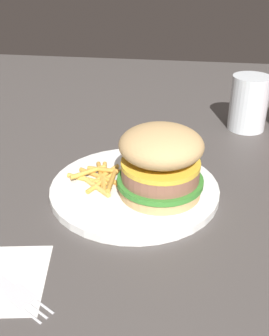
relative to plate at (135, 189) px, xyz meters
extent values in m
plane|color=#47423F|center=(0.01, -0.02, -0.01)|extent=(1.60, 1.60, 0.00)
cylinder|color=white|center=(0.00, 0.00, 0.00)|extent=(0.25, 0.25, 0.01)
cylinder|color=tan|center=(0.01, 0.04, 0.01)|extent=(0.12, 0.12, 0.02)
cylinder|color=#387F2D|center=(0.01, 0.04, 0.03)|extent=(0.12, 0.12, 0.01)
cylinder|color=#8E5B47|center=(0.01, 0.04, 0.04)|extent=(0.11, 0.11, 0.02)
cylinder|color=yellow|center=(0.01, 0.04, 0.05)|extent=(0.11, 0.11, 0.01)
ellipsoid|color=tan|center=(0.01, 0.04, 0.08)|extent=(0.12, 0.12, 0.05)
cylinder|color=gold|center=(0.00, -0.07, 0.01)|extent=(0.02, 0.07, 0.01)
cylinder|color=gold|center=(0.00, -0.05, 0.01)|extent=(0.07, 0.04, 0.01)
cylinder|color=gold|center=(-0.02, -0.06, 0.01)|extent=(0.07, 0.03, 0.01)
cylinder|color=gold|center=(-0.01, -0.05, 0.01)|extent=(0.08, 0.02, 0.01)
cylinder|color=#E5B251|center=(0.02, -0.06, 0.01)|extent=(0.05, 0.06, 0.01)
cylinder|color=gold|center=(-0.02, -0.05, 0.01)|extent=(0.06, 0.03, 0.01)
cylinder|color=gold|center=(-0.01, -0.07, 0.02)|extent=(0.05, 0.05, 0.01)
cylinder|color=gold|center=(-0.02, -0.04, 0.02)|extent=(0.01, 0.08, 0.01)
cylinder|color=gold|center=(-0.01, -0.05, 0.01)|extent=(0.04, 0.08, 0.01)
cylinder|color=gold|center=(0.01, -0.03, 0.02)|extent=(0.06, 0.01, 0.01)
cube|color=silver|center=(0.22, -0.09, 0.00)|extent=(0.04, 0.04, 0.00)
cylinder|color=silver|center=(0.25, -0.07, 0.00)|extent=(0.02, 0.03, 0.00)
cylinder|color=silver|center=(0.24, -0.07, 0.00)|extent=(0.02, 0.03, 0.00)
cylinder|color=silver|center=(0.23, -0.06, 0.00)|extent=(0.02, 0.03, 0.00)
cylinder|color=silver|center=(-0.27, 0.19, 0.05)|extent=(0.07, 0.07, 0.11)
cylinder|color=silver|center=(-0.27, 0.19, 0.04)|extent=(0.07, 0.07, 0.09)
camera|label=1|loc=(0.52, 0.07, 0.33)|focal=43.79mm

